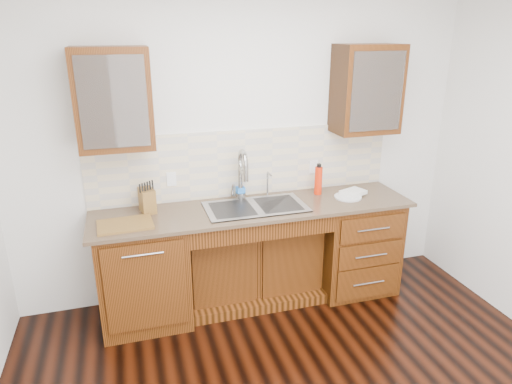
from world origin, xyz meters
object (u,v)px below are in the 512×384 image
object	(u,v)px
soap_bottle	(240,190)
plate	(348,197)
water_bottle	(318,181)
cutting_board	(125,225)
knife_block	(147,200)

from	to	relation	value
soap_bottle	plate	bearing A→B (deg)	-20.55
water_bottle	cutting_board	bearing A→B (deg)	-171.84
soap_bottle	water_bottle	xyz separation A→B (m)	(0.70, -0.08, 0.05)
plate	water_bottle	bearing A→B (deg)	142.61
water_bottle	knife_block	world-z (taller)	water_bottle
plate	knife_block	xyz separation A→B (m)	(-1.72, 0.17, 0.09)
water_bottle	plate	xyz separation A→B (m)	(0.22, -0.17, -0.12)
water_bottle	plate	distance (m)	0.30
knife_block	cutting_board	distance (m)	0.32
water_bottle	plate	bearing A→B (deg)	-37.39
plate	knife_block	bearing A→B (deg)	174.42
plate	knife_block	size ratio (longest dim) A/B	1.24
knife_block	cutting_board	size ratio (longest dim) A/B	0.48
knife_block	cutting_board	world-z (taller)	knife_block
water_bottle	plate	world-z (taller)	water_bottle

